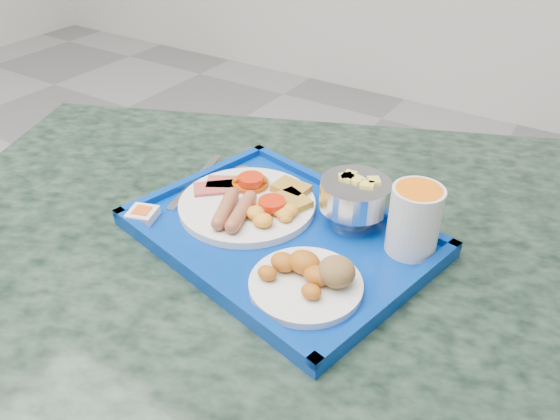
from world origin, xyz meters
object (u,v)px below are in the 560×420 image
object	(u,v)px
tray	(280,235)
bread_plate	(310,278)
fruit_bowl	(355,195)
juice_cup	(415,218)
main_plate	(251,203)
table	(309,334)

from	to	relation	value
tray	bread_plate	size ratio (longest dim) A/B	3.23
fruit_bowl	juice_cup	size ratio (longest dim) A/B	1.05
tray	main_plate	size ratio (longest dim) A/B	2.23
fruit_bowl	main_plate	bearing A→B (deg)	-159.39
juice_cup	tray	bearing A→B (deg)	-159.69
bread_plate	tray	bearing A→B (deg)	140.68
fruit_bowl	table	bearing A→B (deg)	-121.88
main_plate	juice_cup	world-z (taller)	juice_cup
main_plate	fruit_bowl	size ratio (longest dim) A/B	2.05
table	fruit_bowl	xyz separation A→B (m)	(0.04, 0.06, 0.27)
main_plate	bread_plate	xyz separation A→B (m)	(0.17, -0.11, 0.00)
table	main_plate	bearing A→B (deg)	179.24
main_plate	juice_cup	distance (m)	0.26
bread_plate	fruit_bowl	size ratio (longest dim) A/B	1.41
table	bread_plate	bearing A→B (deg)	-62.42
table	bread_plate	world-z (taller)	bread_plate
table	juice_cup	size ratio (longest dim) A/B	14.80
tray	bread_plate	xyz separation A→B (m)	(0.10, -0.08, 0.02)
bread_plate	juice_cup	size ratio (longest dim) A/B	1.49
juice_cup	fruit_bowl	bearing A→B (deg)	170.13
bread_plate	juice_cup	xyz separation A→B (m)	(0.08, 0.15, 0.04)
fruit_bowl	bread_plate	bearing A→B (deg)	-83.33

